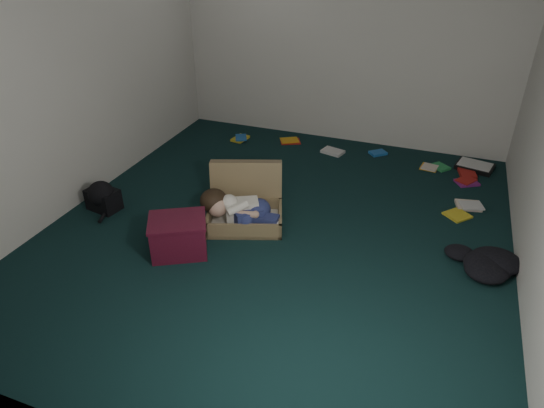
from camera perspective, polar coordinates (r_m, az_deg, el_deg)
The scene contains 11 objects.
floor at distance 4.42m, azimuth 0.68°, elevation -2.97°, with size 4.50×4.50×0.00m, color black.
wall_back at distance 5.96m, azimuth 8.61°, elevation 19.24°, with size 4.50×4.50×0.00m, color silver.
wall_front at distance 2.08m, azimuth -20.82°, elevation -5.12°, with size 4.50×4.50×0.00m, color silver.
wall_left at distance 4.88m, azimuth -22.68°, elevation 14.80°, with size 4.50×4.50×0.00m, color silver.
suitcase at distance 4.52m, azimuth -3.14°, elevation 0.05°, with size 0.86×0.85×0.50m.
person at distance 4.36m, azimuth -3.91°, elevation -0.62°, with size 0.76×0.38×0.31m.
maroon_bin at distance 4.12m, azimuth -10.93°, elevation -3.69°, with size 0.59×0.55×0.32m.
backpack at distance 4.94m, azimuth -19.23°, elevation 0.60°, with size 0.38×0.30×0.23m, color black, non-canonical shape.
clothing_pile at distance 4.24m, azimuth 23.06°, elevation -6.26°, with size 0.45×0.37×0.14m, color black, non-canonical shape.
paper_tray at distance 5.95m, azimuth 22.74°, elevation 4.12°, with size 0.44×0.37×0.05m.
book_scatter at distance 5.66m, azimuth 13.79°, elevation 4.20°, with size 2.98×1.39×0.02m.
Camera 1 is at (1.24, -3.46, 2.45)m, focal length 32.00 mm.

